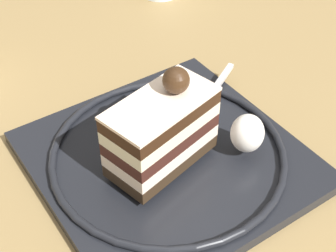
{
  "coord_description": "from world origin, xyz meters",
  "views": [
    {
      "loc": [
        -0.29,
        0.19,
        0.35
      ],
      "look_at": [
        -0.01,
        0.02,
        0.05
      ],
      "focal_mm": 53.27,
      "sensor_mm": 36.0,
      "label": 1
    }
  ],
  "objects": [
    {
      "name": "cake_slice",
      "position": [
        -0.02,
        0.03,
        0.06
      ],
      "size": [
        0.08,
        0.11,
        0.09
      ],
      "color": "#342517",
      "rests_on": "dessert_plate"
    },
    {
      "name": "dessert_plate",
      "position": [
        -0.01,
        0.02,
        0.01
      ],
      "size": [
        0.25,
        0.25,
        0.02
      ],
      "color": "black",
      "rests_on": "ground_plane"
    },
    {
      "name": "fork",
      "position": [
        0.04,
        -0.07,
        0.02
      ],
      "size": [
        0.06,
        0.09,
        0.0
      ],
      "color": "silver",
      "rests_on": "dessert_plate"
    },
    {
      "name": "whipped_cream_dollop",
      "position": [
        -0.04,
        -0.05,
        0.04
      ],
      "size": [
        0.03,
        0.03,
        0.04
      ],
      "primitive_type": "ellipsoid",
      "color": "white",
      "rests_on": "dessert_plate"
    },
    {
      "name": "ground_plane",
      "position": [
        0.0,
        0.0,
        0.0
      ],
      "size": [
        2.4,
        2.4,
        0.0
      ],
      "primitive_type": "plane",
      "color": "olive"
    }
  ]
}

